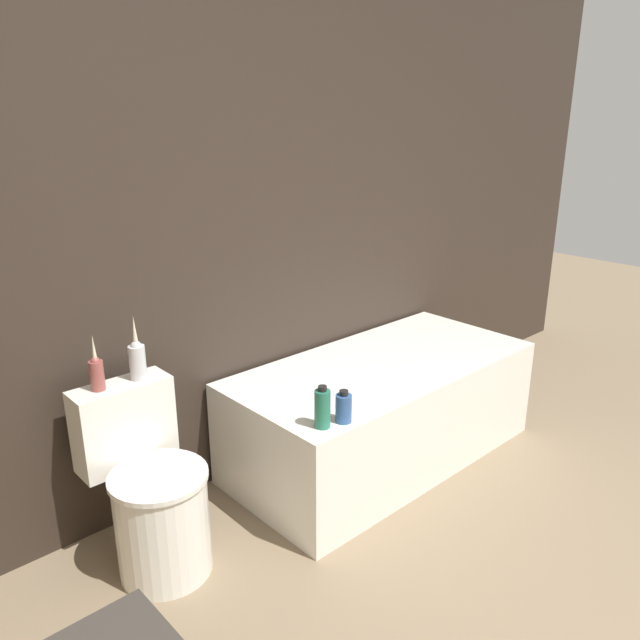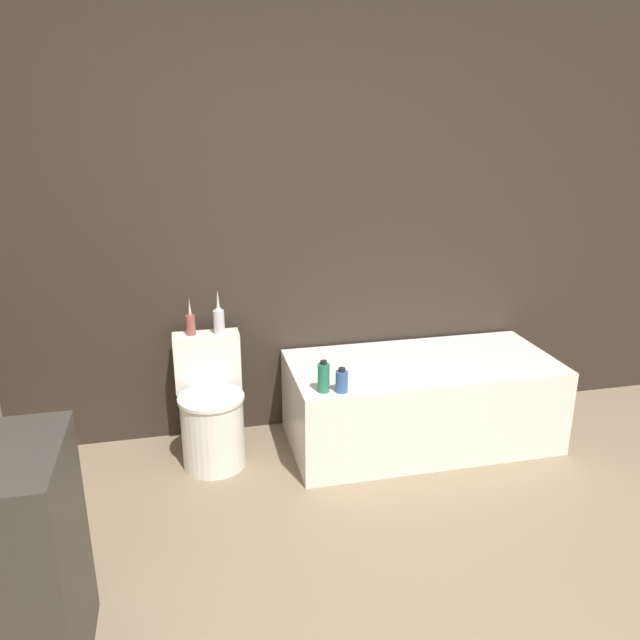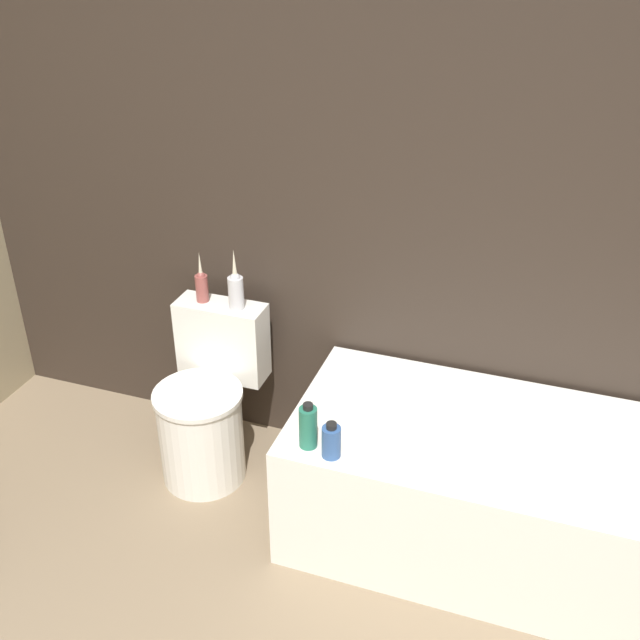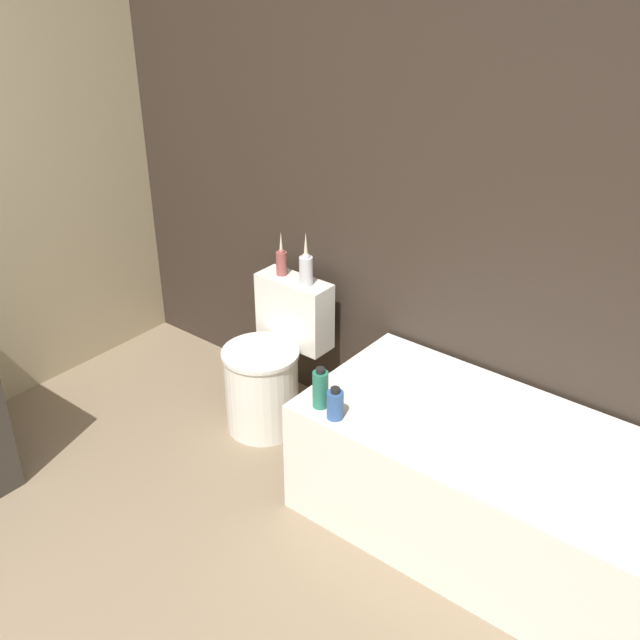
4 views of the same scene
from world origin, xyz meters
The scene contains 7 objects.
wall_back_tiled centered at (0.00, 2.33, 1.30)m, with size 6.40×0.06×2.60m.
bathtub centered at (0.78, 1.91, 0.27)m, with size 1.59×0.75×0.52m.
toilet centered at (-0.47, 1.97, 0.30)m, with size 0.38×0.51×0.71m.
vase_gold centered at (-0.55, 2.16, 0.78)m, with size 0.05×0.05×0.22m.
vase_silver centered at (-0.39, 2.15, 0.80)m, with size 0.06×0.06×0.26m.
shampoo_bottle_tall centered at (0.11, 1.63, 0.60)m, with size 0.06×0.06×0.18m.
shampoo_bottle_short centered at (0.20, 1.61, 0.58)m, with size 0.07×0.07×0.14m.
Camera 2 is at (-0.58, -1.31, 1.93)m, focal length 35.00 mm.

